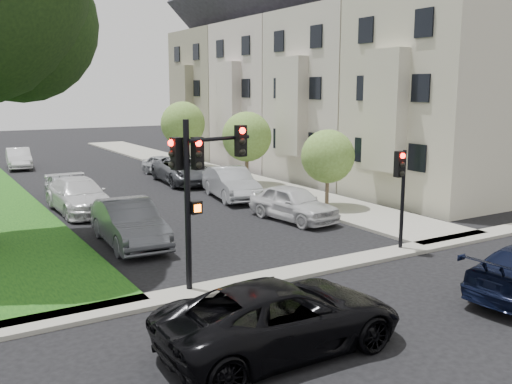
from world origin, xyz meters
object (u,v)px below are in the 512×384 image
car_parked_3 (164,165)px  car_parked_7 (63,187)px  car_parked_0 (293,203)px  car_parked_9 (19,158)px  car_parked_1 (231,183)px  small_tree_c (183,124)px  car_cross_near (281,316)px  small_tree_b (247,137)px  traffic_signal_main (199,174)px  car_parked_6 (79,196)px  small_tree_a (328,156)px  car_parked_5 (129,223)px  traffic_signal_secondary (401,182)px  car_parked_2 (184,170)px

car_parked_3 → car_parked_7: size_ratio=0.95×
car_parked_0 → car_parked_9: size_ratio=1.02×
car_parked_0 → car_parked_1: size_ratio=0.90×
small_tree_c → car_cross_near: small_tree_c is taller
small_tree_b → traffic_signal_main: 17.09m
car_parked_0 → car_parked_7: bearing=119.8°
car_parked_6 → car_parked_7: 3.33m
small_tree_a → small_tree_c: (-0.00, 16.17, 0.63)m
car_parked_3 → car_parked_5: size_ratio=0.77×
small_tree_b → small_tree_c: bearing=90.0°
traffic_signal_main → car_parked_6: traffic_signal_main is taller
car_parked_7 → car_parked_5: bearing=-83.7°
small_tree_c → car_parked_3: small_tree_c is taller
traffic_signal_secondary → car_parked_9: traffic_signal_secondary is taller
car_parked_2 → car_parked_6: bearing=-141.0°
small_tree_c → car_parked_9: size_ratio=1.08×
small_tree_a → car_parked_7: (-9.91, 8.51, -1.77)m
car_cross_near → car_parked_0: size_ratio=1.24×
small_tree_b → traffic_signal_secondary: bearing=-98.9°
car_parked_0 → car_cross_near: bearing=-133.2°
car_cross_near → car_parked_5: car_parked_5 is taller
small_tree_c → car_parked_0: size_ratio=1.06×
car_parked_0 → car_parked_5: size_ratio=0.89×
small_tree_a → car_parked_0: bearing=-157.5°
traffic_signal_secondary → car_parked_1: size_ratio=0.72×
car_parked_6 → car_parked_2: bearing=32.9°
small_tree_b → small_tree_c: small_tree_c is taller
small_tree_b → traffic_signal_secondary: (-2.23, -14.15, -0.39)m
car_parked_2 → car_cross_near: bearing=-103.6°
small_tree_c → car_parked_3: bearing=-134.6°
small_tree_c → car_parked_5: size_ratio=0.95×
car_parked_6 → small_tree_b: bearing=11.2°
car_parked_1 → car_parked_7: (-7.30, 4.08, -0.12)m
small_tree_a → car_parked_3: small_tree_a is taller
small_tree_b → car_parked_7: small_tree_b is taller
car_cross_near → car_parked_1: size_ratio=1.12×
traffic_signal_secondary → car_parked_6: (-7.73, 11.96, -1.66)m
traffic_signal_secondary → car_parked_7: 17.20m
small_tree_c → car_parked_6: small_tree_c is taller
small_tree_b → traffic_signal_secondary: size_ratio=1.22×
traffic_signal_secondary → car_parked_3: size_ratio=0.92×
traffic_signal_secondary → car_parked_5: bearing=144.0°
small_tree_a → car_parked_5: small_tree_a is taller
traffic_signal_secondary → car_parked_1: 11.34m
small_tree_a → car_parked_1: (-2.61, 4.43, -1.65)m
car_parked_1 → car_parked_6: (-7.35, 0.75, -0.04)m
small_tree_a → car_parked_9: size_ratio=0.86×
small_tree_a → car_cross_near: (-9.76, -10.95, -1.69)m
car_parked_0 → car_parked_5: car_parked_5 is taller
car_parked_5 → traffic_signal_main: bearing=-85.2°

